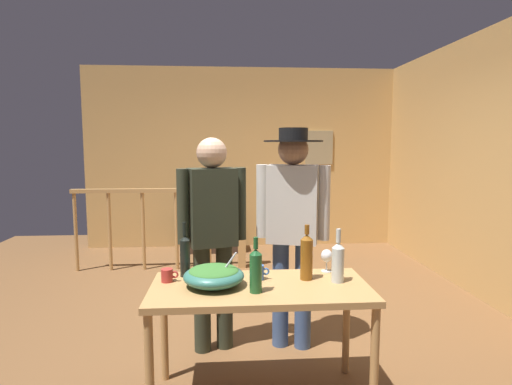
{
  "coord_description": "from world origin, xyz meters",
  "views": [
    {
      "loc": [
        -0.27,
        -3.56,
        1.62
      ],
      "look_at": [
        -0.07,
        -0.72,
        1.29
      ],
      "focal_mm": 29.43,
      "sensor_mm": 36.0,
      "label": 1
    }
  ],
  "objects_px": {
    "framed_picture": "(319,148)",
    "person_standing_right": "(292,217)",
    "mug_blue": "(259,272)",
    "mug_red": "(167,275)",
    "wine_glass": "(327,257)",
    "wine_bottle_amber": "(307,256)",
    "wine_bottle_dark": "(185,255)",
    "tv_console": "(212,237)",
    "serving_table": "(260,299)",
    "stair_railing": "(190,219)",
    "flat_screen_tv": "(212,206)",
    "wine_bottle_green": "(256,270)",
    "salad_bowl": "(214,275)",
    "wine_bottle_clear": "(338,261)",
    "person_standing_left": "(213,227)"
  },
  "relations": [
    {
      "from": "framed_picture",
      "to": "person_standing_right",
      "type": "distance_m",
      "value": 3.55
    },
    {
      "from": "mug_blue",
      "to": "mug_red",
      "type": "distance_m",
      "value": 0.58
    },
    {
      "from": "wine_glass",
      "to": "wine_bottle_amber",
      "type": "height_order",
      "value": "wine_bottle_amber"
    },
    {
      "from": "wine_bottle_dark",
      "to": "wine_bottle_amber",
      "type": "distance_m",
      "value": 0.79
    },
    {
      "from": "tv_console",
      "to": "serving_table",
      "type": "distance_m",
      "value": 3.84
    },
    {
      "from": "stair_railing",
      "to": "tv_console",
      "type": "bearing_deg",
      "value": 74.2
    },
    {
      "from": "wine_bottle_amber",
      "to": "mug_red",
      "type": "height_order",
      "value": "wine_bottle_amber"
    },
    {
      "from": "framed_picture",
      "to": "flat_screen_tv",
      "type": "height_order",
      "value": "framed_picture"
    },
    {
      "from": "wine_glass",
      "to": "mug_red",
      "type": "bearing_deg",
      "value": -172.64
    },
    {
      "from": "wine_bottle_green",
      "to": "wine_bottle_amber",
      "type": "xyz_separation_m",
      "value": [
        0.34,
        0.21,
        0.02
      ]
    },
    {
      "from": "flat_screen_tv",
      "to": "wine_bottle_green",
      "type": "height_order",
      "value": "wine_bottle_green"
    },
    {
      "from": "salad_bowl",
      "to": "person_standing_right",
      "type": "height_order",
      "value": "person_standing_right"
    },
    {
      "from": "tv_console",
      "to": "serving_table",
      "type": "relative_size",
      "value": 0.67
    },
    {
      "from": "framed_picture",
      "to": "tv_console",
      "type": "bearing_deg",
      "value": -170.27
    },
    {
      "from": "salad_bowl",
      "to": "wine_bottle_green",
      "type": "relative_size",
      "value": 1.13
    },
    {
      "from": "framed_picture",
      "to": "wine_bottle_clear",
      "type": "xyz_separation_m",
      "value": [
        -0.78,
        -4.05,
        -0.68
      ]
    },
    {
      "from": "salad_bowl",
      "to": "wine_bottle_amber",
      "type": "distance_m",
      "value": 0.6
    },
    {
      "from": "mug_blue",
      "to": "wine_glass",
      "type": "bearing_deg",
      "value": 15.76
    },
    {
      "from": "wine_glass",
      "to": "flat_screen_tv",
      "type": "bearing_deg",
      "value": 104.31
    },
    {
      "from": "person_standing_right",
      "to": "person_standing_left",
      "type": "bearing_deg",
      "value": 15.92
    },
    {
      "from": "wine_glass",
      "to": "wine_bottle_green",
      "type": "relative_size",
      "value": 0.47
    },
    {
      "from": "serving_table",
      "to": "wine_bottle_clear",
      "type": "height_order",
      "value": "wine_bottle_clear"
    },
    {
      "from": "framed_picture",
      "to": "mug_red",
      "type": "bearing_deg",
      "value": -115.05
    },
    {
      "from": "stair_railing",
      "to": "person_standing_left",
      "type": "height_order",
      "value": "person_standing_left"
    },
    {
      "from": "stair_railing",
      "to": "wine_glass",
      "type": "relative_size",
      "value": 14.21
    },
    {
      "from": "flat_screen_tv",
      "to": "wine_bottle_clear",
      "type": "height_order",
      "value": "wine_bottle_clear"
    },
    {
      "from": "wine_bottle_dark",
      "to": "wine_bottle_green",
      "type": "height_order",
      "value": "wine_bottle_dark"
    },
    {
      "from": "salad_bowl",
      "to": "flat_screen_tv",
      "type": "bearing_deg",
      "value": 92.04
    },
    {
      "from": "wine_glass",
      "to": "person_standing_left",
      "type": "height_order",
      "value": "person_standing_left"
    },
    {
      "from": "wine_bottle_amber",
      "to": "wine_bottle_green",
      "type": "bearing_deg",
      "value": -148.1
    },
    {
      "from": "tv_console",
      "to": "mug_blue",
      "type": "bearing_deg",
      "value": -83.51
    },
    {
      "from": "stair_railing",
      "to": "wine_bottle_dark",
      "type": "relative_size",
      "value": 6.07
    },
    {
      "from": "serving_table",
      "to": "wine_bottle_green",
      "type": "xyz_separation_m",
      "value": [
        -0.04,
        -0.11,
        0.22
      ]
    },
    {
      "from": "serving_table",
      "to": "wine_glass",
      "type": "relative_size",
      "value": 8.71
    },
    {
      "from": "framed_picture",
      "to": "flat_screen_tv",
      "type": "bearing_deg",
      "value": -169.24
    },
    {
      "from": "flat_screen_tv",
      "to": "salad_bowl",
      "type": "distance_m",
      "value": 3.75
    },
    {
      "from": "wine_glass",
      "to": "wine_bottle_clear",
      "type": "relative_size",
      "value": 0.45
    },
    {
      "from": "wine_bottle_amber",
      "to": "mug_blue",
      "type": "height_order",
      "value": "wine_bottle_amber"
    },
    {
      "from": "wine_bottle_dark",
      "to": "wine_bottle_green",
      "type": "xyz_separation_m",
      "value": [
        0.44,
        -0.34,
        -0.01
      ]
    },
    {
      "from": "tv_console",
      "to": "person_standing_left",
      "type": "distance_m",
      "value": 3.19
    },
    {
      "from": "wine_glass",
      "to": "wine_bottle_clear",
      "type": "bearing_deg",
      "value": -85.26
    },
    {
      "from": "tv_console",
      "to": "person_standing_right",
      "type": "xyz_separation_m",
      "value": [
        0.73,
        -3.09,
        0.83
      ]
    },
    {
      "from": "wine_bottle_green",
      "to": "wine_glass",
      "type": "bearing_deg",
      "value": 35.49
    },
    {
      "from": "wine_bottle_green",
      "to": "mug_blue",
      "type": "xyz_separation_m",
      "value": [
        0.04,
        0.23,
        -0.09
      ]
    },
    {
      "from": "salad_bowl",
      "to": "person_standing_right",
      "type": "relative_size",
      "value": 0.22
    },
    {
      "from": "flat_screen_tv",
      "to": "wine_bottle_green",
      "type": "bearing_deg",
      "value": -84.36
    },
    {
      "from": "framed_picture",
      "to": "salad_bowl",
      "type": "height_order",
      "value": "framed_picture"
    },
    {
      "from": "stair_railing",
      "to": "tv_console",
      "type": "height_order",
      "value": "stair_railing"
    },
    {
      "from": "framed_picture",
      "to": "stair_railing",
      "type": "height_order",
      "value": "framed_picture"
    },
    {
      "from": "serving_table",
      "to": "wine_bottle_green",
      "type": "bearing_deg",
      "value": -107.08
    }
  ]
}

